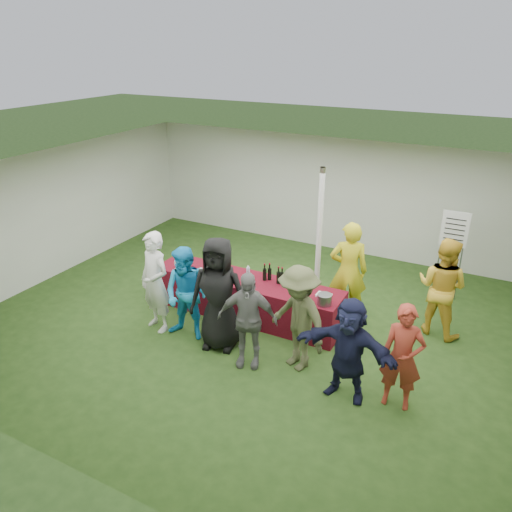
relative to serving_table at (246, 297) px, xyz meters
The scene contains 18 objects.
ground 0.63m from the serving_table, 18.68° to the right, with size 60.00×60.00×0.00m, color #284719.
tent 1.73m from the serving_table, 46.84° to the left, with size 10.00×10.00×10.00m.
serving_table is the anchor object (origin of this frame).
wine_bottles 0.80m from the serving_table, 12.77° to the left, with size 0.73×0.13×0.32m.
wine_glasses 0.70m from the serving_table, 149.69° to the right, with size 2.72×0.14×0.16m.
water_bottle 0.49m from the serving_table, 93.24° to the left, with size 0.07×0.07×0.23m.
bar_towel 1.53m from the serving_table, ahead, with size 0.25×0.18×0.03m, color white.
dump_bucket 1.66m from the serving_table, ahead, with size 0.24×0.24×0.18m, color slate.
wine_list_sign 4.11m from the serving_table, 37.91° to the left, with size 0.50×0.03×1.80m.
staff_pourer 1.92m from the serving_table, 26.06° to the left, with size 0.68×0.45×1.87m, color gold.
staff_back 3.42m from the serving_table, 17.93° to the left, with size 0.86×0.67×1.77m, color gold.
customer_0 1.71m from the serving_table, 136.59° to the right, with size 0.66×0.43×1.82m, color white.
customer_1 1.30m from the serving_table, 116.14° to the right, with size 0.80×0.63×1.65m, color #1B9ADB.
customer_2 1.22m from the serving_table, 85.96° to the right, with size 0.95×0.62×1.94m, color black.
customer_3 1.56m from the serving_table, 60.67° to the right, with size 0.94×0.39×1.60m, color slate.
customer_4 1.84m from the serving_table, 34.83° to the right, with size 1.11×0.64×1.72m, color #4C5130.
customer_5 2.74m from the serving_table, 29.54° to the right, with size 1.46×0.46×1.57m, color #181A39.
customer_6 3.31m from the serving_table, 21.05° to the right, with size 0.57×0.38×1.57m, color #9B3021.
Camera 1 is at (3.45, -6.94, 4.77)m, focal length 35.00 mm.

